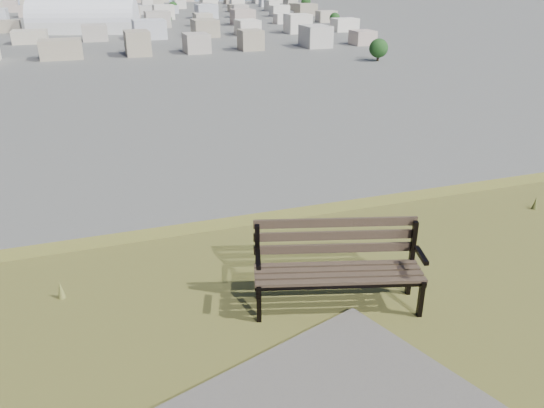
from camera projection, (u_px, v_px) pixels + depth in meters
name	position (u px, v px, depth m)	size (l,w,h in m)	color
park_bench	(337.00, 261.00, 5.21)	(1.71, 0.95, 0.86)	#473528
arena	(85.00, 22.00, 258.71)	(53.90, 33.08, 21.19)	silver
city_blocks	(85.00, 10.00, 354.06)	(395.00, 361.00, 7.00)	silver
city_trees	(35.00, 18.00, 280.42)	(406.52, 387.20, 9.98)	#2C2216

